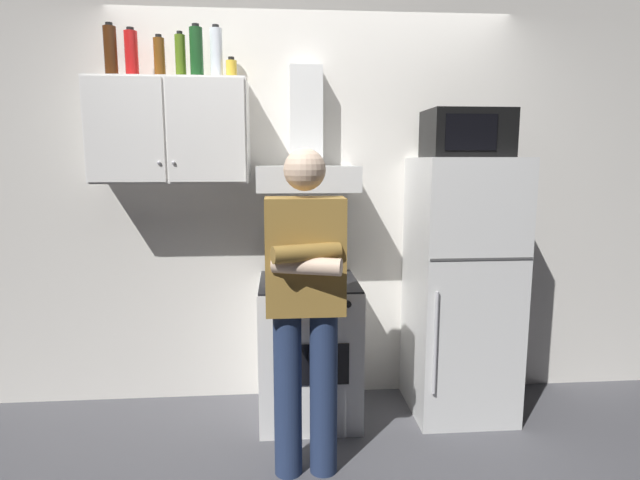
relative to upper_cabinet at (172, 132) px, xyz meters
The scene contains 15 objects.
ground_plane 1.98m from the upper_cabinet, 23.77° to the right, with size 7.00×7.00×0.00m, color #4C4C51.
back_wall_tiled 0.97m from the upper_cabinet, 14.86° to the left, with size 4.80×0.10×2.70m, color silver.
upper_cabinet is the anchor object (origin of this frame).
stove_oven 1.55m from the upper_cabinet, ahead, with size 0.60×0.62×0.87m.
range_hood 0.81m from the upper_cabinet, ahead, with size 0.60×0.44×0.75m.
refrigerator 2.00m from the upper_cabinet, ahead, with size 0.60×0.62×1.60m.
microwave 1.75m from the upper_cabinet, ahead, with size 0.48×0.37×0.28m.
person_standing 1.35m from the upper_cabinet, 44.26° to the right, with size 0.38×0.33×1.64m.
bottle_beer_brown 0.42m from the upper_cabinet, behind, with size 0.06×0.06×0.25m.
bottle_soda_red 0.48m from the upper_cabinet, behind, with size 0.08×0.08×0.28m.
bottle_rum_dark 0.54m from the upper_cabinet, behind, with size 0.07×0.07×0.30m.
bottle_spice_jar 0.51m from the upper_cabinet, ahead, with size 0.06×0.06×0.13m.
bottle_wine_green 0.47m from the upper_cabinet, ahead, with size 0.08×0.08×0.30m.
bottle_vodka_clear 0.53m from the upper_cabinet, ahead, with size 0.07×0.07×0.31m.
bottle_olive_oil 0.43m from the upper_cabinet, ahead, with size 0.06×0.06×0.27m.
Camera 1 is at (-0.22, -2.75, 1.59)m, focal length 28.56 mm.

